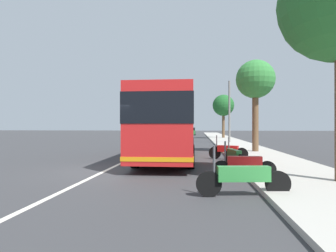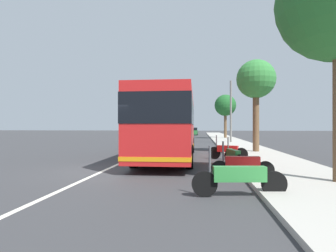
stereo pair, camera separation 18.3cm
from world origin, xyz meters
name	(u,v)px [view 2 (the right image)]	position (x,y,z in m)	size (l,w,h in m)	color
ground_plane	(104,171)	(0.00, 0.00, 0.00)	(220.00, 220.00, 0.00)	#38383A
sidewalk_curb	(246,150)	(10.00, -7.04, 0.07)	(110.00, 3.60, 0.14)	#B2ADA3
lane_divider_line	(150,150)	(10.00, 0.00, 0.00)	(110.00, 0.16, 0.01)	silver
coach_bus	(169,123)	(4.39, -2.09, 1.95)	(11.00, 2.79, 3.38)	red
motorcycle_far_end	(239,177)	(-3.49, -4.74, 0.49)	(0.41, 2.36, 1.27)	black
motorcycle_by_tree	(242,164)	(-0.91, -5.19, 0.46)	(0.25, 2.11, 1.24)	black
motorcycle_mid_row	(233,155)	(2.03, -5.23, 0.47)	(2.26, 0.56, 1.25)	black
motorcycle_angled	(227,151)	(4.17, -5.19, 0.48)	(0.90, 1.97, 1.28)	black
car_oncoming	(148,137)	(17.73, 1.65, 0.66)	(4.24, 1.91, 1.38)	navy
car_behind_bus	(193,131)	(46.27, -2.22, 0.74)	(4.38, 1.89, 1.55)	#2D7238
car_side_street	(154,134)	(23.57, 2.10, 0.75)	(4.34, 1.97, 1.56)	gray
car_far_distant	(172,131)	(50.78, 2.72, 0.73)	(4.81, 2.22, 1.52)	red
roadside_tree_mid_block	(256,81)	(7.88, -7.36, 4.73)	(2.50, 2.50, 6.09)	brown
roadside_tree_far_block	(225,106)	(30.04, -7.35, 4.80)	(3.11, 3.11, 6.42)	brown
utility_pole	(231,112)	(18.64, -6.91, 3.27)	(0.21, 0.21, 6.55)	slate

